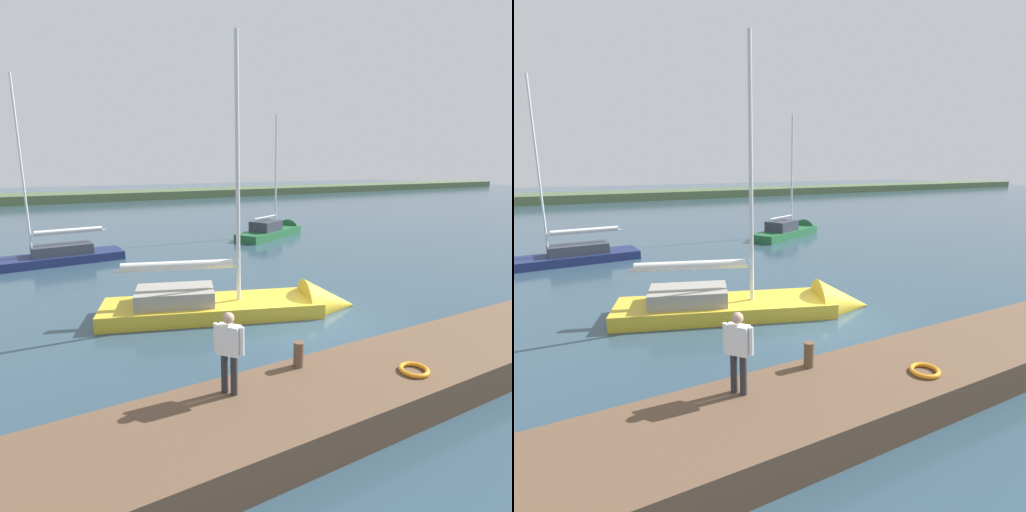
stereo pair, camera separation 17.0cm
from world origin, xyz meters
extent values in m
plane|color=#2D4756|center=(0.00, 0.00, 0.00)|extent=(200.00, 200.00, 0.00)
cube|color=#4C603D|center=(0.00, -54.30, 0.00)|extent=(180.00, 8.00, 2.40)
cube|color=brown|center=(0.00, 4.41, 0.40)|extent=(18.92, 2.59, 0.80)
cylinder|color=brown|center=(2.84, 3.50, 1.09)|extent=(0.23, 0.23, 0.58)
torus|color=orange|center=(0.75, 4.93, 0.85)|extent=(0.66, 0.66, 0.10)
cube|color=#236638|center=(-7.27, -15.08, 0.08)|extent=(6.38, 4.48, 0.93)
cone|color=#236638|center=(-10.46, -16.69, 0.08)|extent=(2.36, 2.44, 1.88)
cube|color=#333842|center=(-6.84, -14.86, 0.90)|extent=(2.59, 2.36, 0.71)
cylinder|color=silver|center=(-8.00, -15.44, 4.63)|extent=(0.13, 0.13, 8.17)
cylinder|color=silver|center=(-6.79, -14.83, 1.54)|extent=(2.46, 1.32, 0.10)
cube|color=navy|center=(7.34, -13.59, 0.04)|extent=(7.63, 2.59, 0.85)
cube|color=#333842|center=(6.67, -13.64, 0.74)|extent=(3.10, 1.67, 0.54)
cylinder|color=silver|center=(8.12, -13.54, 5.02)|extent=(0.11, 0.11, 9.10)
cylinder|color=silver|center=(6.22, -13.67, 1.61)|extent=(3.80, 0.35, 0.09)
cylinder|color=silver|center=(6.22, -13.67, 1.73)|extent=(3.43, 0.46, 0.22)
cube|color=gold|center=(2.52, -2.34, 0.05)|extent=(7.93, 4.45, 0.93)
cone|color=gold|center=(-1.62, -0.97, 0.05)|extent=(2.53, 2.66, 2.16)
cube|color=gray|center=(3.75, -2.74, 0.79)|extent=(3.03, 2.37, 0.54)
cylinder|color=silver|center=(1.63, -2.04, 4.95)|extent=(0.14, 0.14, 8.87)
cylinder|color=silver|center=(3.62, -2.70, 1.76)|extent=(4.02, 1.42, 0.11)
cylinder|color=silver|center=(3.62, -2.70, 1.88)|extent=(3.67, 1.46, 0.29)
cylinder|color=#28282D|center=(4.60, 3.84, 1.22)|extent=(0.14, 0.14, 0.85)
cylinder|color=#28282D|center=(4.74, 3.68, 1.22)|extent=(0.14, 0.14, 0.85)
cube|color=white|center=(4.67, 3.76, 1.95)|extent=(0.46, 0.49, 0.60)
sphere|color=tan|center=(4.67, 3.76, 2.39)|extent=(0.23, 0.23, 0.23)
cylinder|color=white|center=(4.49, 3.98, 1.96)|extent=(0.09, 0.09, 0.57)
cylinder|color=white|center=(4.85, 3.55, 1.96)|extent=(0.09, 0.09, 0.57)
camera|label=1|loc=(7.68, 10.41, 5.26)|focal=28.43mm
camera|label=2|loc=(7.53, 10.49, 5.26)|focal=28.43mm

